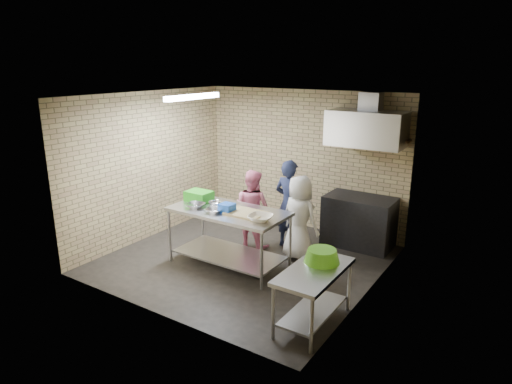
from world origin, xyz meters
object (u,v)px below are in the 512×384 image
(man_navy, at_px, (289,204))
(woman_pink, at_px, (252,209))
(bottle_green, at_px, (396,135))
(woman_white, at_px, (299,218))
(green_crate, at_px, (199,196))
(green_basin, at_px, (322,256))
(prep_table, at_px, (229,238))
(blue_tub, at_px, (227,208))
(stove, at_px, (359,221))
(side_counter, at_px, (313,297))

(man_navy, bearing_deg, woman_pink, 35.19)
(bottle_green, bearing_deg, woman_white, -129.51)
(green_crate, height_order, woman_white, woman_white)
(green_basin, height_order, woman_pink, woman_pink)
(prep_table, xyz_separation_m, bottle_green, (1.90, 2.18, 1.54))
(green_crate, distance_m, bottle_green, 3.46)
(blue_tub, relative_size, woman_white, 0.15)
(green_basin, xyz_separation_m, man_navy, (-1.44, 1.75, -0.04))
(prep_table, xyz_separation_m, stove, (1.45, 1.94, -0.02))
(prep_table, distance_m, man_navy, 1.30)
(stove, bearing_deg, side_counter, -80.71)
(prep_table, bearing_deg, man_navy, 69.45)
(woman_white, bearing_deg, blue_tub, 62.80)
(stove, distance_m, man_navy, 1.31)
(stove, height_order, woman_white, woman_white)
(woman_white, bearing_deg, prep_table, 57.90)
(stove, relative_size, woman_pink, 0.86)
(stove, bearing_deg, green_basin, -80.24)
(green_basin, distance_m, woman_pink, 2.48)
(blue_tub, bearing_deg, stove, 55.42)
(stove, height_order, man_navy, man_navy)
(bottle_green, xyz_separation_m, man_navy, (-1.46, -0.99, -1.22))
(stove, xyz_separation_m, green_basin, (0.43, -2.50, 0.38))
(green_crate, relative_size, woman_pink, 0.30)
(green_crate, bearing_deg, green_basin, -14.81)
(prep_table, xyz_separation_m, green_crate, (-0.70, 0.12, 0.55))
(blue_tub, height_order, green_basin, blue_tub)
(stove, distance_m, green_basin, 2.57)
(green_crate, distance_m, blue_tub, 0.78)
(green_basin, bearing_deg, bottle_green, 89.58)
(side_counter, relative_size, woman_pink, 0.86)
(bottle_green, bearing_deg, side_counter, -90.00)
(green_crate, xyz_separation_m, woman_pink, (0.57, 0.75, -0.33))
(green_basin, relative_size, bottle_green, 3.07)
(man_navy, relative_size, woman_white, 1.11)
(green_basin, distance_m, bottle_green, 2.98)
(prep_table, relative_size, blue_tub, 9.00)
(prep_table, relative_size, woman_pink, 1.35)
(green_basin, bearing_deg, prep_table, 163.36)
(man_navy, xyz_separation_m, woman_white, (0.38, -0.32, -0.08))
(green_basin, bearing_deg, green_crate, 165.19)
(side_counter, distance_m, bottle_green, 3.41)
(prep_table, bearing_deg, bottle_green, 48.82)
(side_counter, distance_m, woman_pink, 2.66)
(prep_table, relative_size, green_crate, 4.50)
(woman_pink, bearing_deg, prep_table, 99.99)
(stove, xyz_separation_m, woman_pink, (-1.58, -1.06, 0.25))
(green_crate, height_order, woman_pink, woman_pink)
(blue_tub, bearing_deg, prep_table, 116.57)
(blue_tub, distance_m, woman_pink, 1.04)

